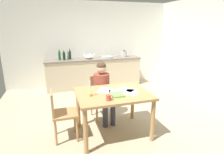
# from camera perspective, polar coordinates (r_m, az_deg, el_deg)

# --- Properties ---
(ground_plane) EXTENTS (5.20, 5.20, 0.04)m
(ground_plane) POSITION_cam_1_polar(r_m,az_deg,el_deg) (4.06, 1.38, -12.52)
(ground_plane) COLOR tan
(wall_back) EXTENTS (5.20, 0.12, 2.60)m
(wall_back) POSITION_cam_1_polar(r_m,az_deg,el_deg) (6.13, -6.42, 9.91)
(wall_back) COLOR silver
(wall_back) RESTS_ON ground
(wall_right) EXTENTS (0.12, 5.20, 2.60)m
(wall_right) POSITION_cam_1_polar(r_m,az_deg,el_deg) (5.09, 30.64, 6.74)
(wall_right) COLOR silver
(wall_right) RESTS_ON ground
(kitchen_counter) EXTENTS (2.91, 0.64, 0.90)m
(kitchen_counter) POSITION_cam_1_polar(r_m,az_deg,el_deg) (5.93, -5.51, 1.41)
(kitchen_counter) COLOR beige
(kitchen_counter) RESTS_ON ground
(dining_table) EXTENTS (1.23, 0.95, 0.77)m
(dining_table) POSITION_cam_1_polar(r_m,az_deg,el_deg) (3.25, 0.29, -6.61)
(dining_table) COLOR tan
(dining_table) RESTS_ON ground
(chair_at_table) EXTENTS (0.45, 0.45, 0.87)m
(chair_at_table) POSITION_cam_1_polar(r_m,az_deg,el_deg) (3.95, -3.53, -5.29)
(chair_at_table) COLOR tan
(chair_at_table) RESTS_ON ground
(person_seated) EXTENTS (0.37, 0.62, 1.19)m
(person_seated) POSITION_cam_1_polar(r_m,az_deg,el_deg) (3.75, -2.81, -3.31)
(person_seated) COLOR brown
(person_seated) RESTS_ON ground
(chair_side_empty) EXTENTS (0.40, 0.40, 0.87)m
(chair_side_empty) POSITION_cam_1_polar(r_m,az_deg,el_deg) (3.28, -15.24, -10.39)
(chair_side_empty) COLOR tan
(chair_side_empty) RESTS_ON ground
(coffee_mug) EXTENTS (0.11, 0.07, 0.09)m
(coffee_mug) POSITION_cam_1_polar(r_m,az_deg,el_deg) (2.87, -1.00, -6.27)
(coffee_mug) COLOR #D84C3F
(coffee_mug) RESTS_ON dining_table
(candlestick) EXTENTS (0.06, 0.06, 0.26)m
(candlestick) POSITION_cam_1_polar(r_m,az_deg,el_deg) (3.06, -6.64, -4.54)
(candlestick) COLOR gold
(candlestick) RESTS_ON dining_table
(book_magazine) EXTENTS (0.21, 0.24, 0.03)m
(book_magazine) POSITION_cam_1_polar(r_m,az_deg,el_deg) (3.09, 1.60, -5.35)
(book_magazine) COLOR #6FBD55
(book_magazine) RESTS_ON dining_table
(paper_letter) EXTENTS (0.28, 0.34, 0.00)m
(paper_letter) POSITION_cam_1_polar(r_m,az_deg,el_deg) (3.21, 0.87, -4.76)
(paper_letter) COLOR white
(paper_letter) RESTS_ON dining_table
(paper_bill) EXTENTS (0.32, 0.36, 0.00)m
(paper_bill) POSITION_cam_1_polar(r_m,az_deg,el_deg) (3.33, -2.19, -4.02)
(paper_bill) COLOR white
(paper_bill) RESTS_ON dining_table
(paper_envelope) EXTENTS (0.34, 0.36, 0.00)m
(paper_envelope) POSITION_cam_1_polar(r_m,az_deg,el_deg) (3.25, 5.89, -4.59)
(paper_envelope) COLOR white
(paper_envelope) RESTS_ON dining_table
(paper_receipt) EXTENTS (0.35, 0.36, 0.00)m
(paper_receipt) POSITION_cam_1_polar(r_m,az_deg,el_deg) (3.39, 4.45, -3.66)
(paper_receipt) COLOR white
(paper_receipt) RESTS_ON dining_table
(sink_unit) EXTENTS (0.36, 0.36, 0.24)m
(sink_unit) POSITION_cam_1_polar(r_m,az_deg,el_deg) (5.94, -1.54, 6.15)
(sink_unit) COLOR #B2B7BC
(sink_unit) RESTS_ON kitchen_counter
(bottle_oil) EXTENTS (0.07, 0.07, 0.30)m
(bottle_oil) POSITION_cam_1_polar(r_m,az_deg,el_deg) (5.74, -15.67, 6.31)
(bottle_oil) COLOR #194C23
(bottle_oil) RESTS_ON kitchen_counter
(bottle_vinegar) EXTENTS (0.08, 0.08, 0.27)m
(bottle_vinegar) POSITION_cam_1_polar(r_m,az_deg,el_deg) (5.69, -14.37, 6.20)
(bottle_vinegar) COLOR black
(bottle_vinegar) RESTS_ON kitchen_counter
(bottle_wine_red) EXTENTS (0.06, 0.06, 0.25)m
(bottle_wine_red) POSITION_cam_1_polar(r_m,az_deg,el_deg) (5.78, -13.20, 6.32)
(bottle_wine_red) COLOR #8C999E
(bottle_wine_red) RESTS_ON kitchen_counter
(bottle_sauce) EXTENTS (0.06, 0.06, 0.31)m
(bottle_sauce) POSITION_cam_1_polar(r_m,az_deg,el_deg) (5.75, -12.63, 6.55)
(bottle_sauce) COLOR black
(bottle_sauce) RESTS_ON kitchen_counter
(mixing_bowl) EXTENTS (0.26, 0.26, 0.11)m
(mixing_bowl) POSITION_cam_1_polar(r_m,az_deg,el_deg) (5.77, -6.97, 6.11)
(mixing_bowl) COLOR white
(mixing_bowl) RESTS_ON kitchen_counter
(stovetop_kettle) EXTENTS (0.18, 0.18, 0.22)m
(stovetop_kettle) POSITION_cam_1_polar(r_m,az_deg,el_deg) (6.10, 3.71, 7.09)
(stovetop_kettle) COLOR #B7BABF
(stovetop_kettle) RESTS_ON kitchen_counter
(wine_glass_near_sink) EXTENTS (0.07, 0.07, 0.15)m
(wine_glass_near_sink) POSITION_cam_1_polar(r_m,az_deg,el_deg) (5.97, -5.40, 6.98)
(wine_glass_near_sink) COLOR silver
(wine_glass_near_sink) RESTS_ON kitchen_counter
(wine_glass_by_kettle) EXTENTS (0.07, 0.07, 0.15)m
(wine_glass_by_kettle) POSITION_cam_1_polar(r_m,az_deg,el_deg) (5.95, -6.50, 6.91)
(wine_glass_by_kettle) COLOR silver
(wine_glass_by_kettle) RESTS_ON kitchen_counter
(wine_glass_back_left) EXTENTS (0.07, 0.07, 0.15)m
(wine_glass_back_left) POSITION_cam_1_polar(r_m,az_deg,el_deg) (5.94, -7.18, 6.87)
(wine_glass_back_left) COLOR silver
(wine_glass_back_left) RESTS_ON kitchen_counter
(wine_glass_back_right) EXTENTS (0.07, 0.07, 0.15)m
(wine_glass_back_right) POSITION_cam_1_polar(r_m,az_deg,el_deg) (5.92, -8.34, 6.80)
(wine_glass_back_right) COLOR silver
(wine_glass_back_right) RESTS_ON kitchen_counter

